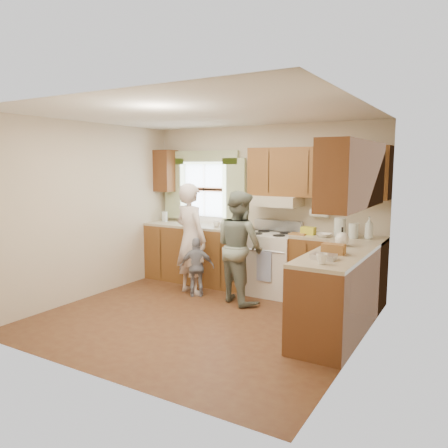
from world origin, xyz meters
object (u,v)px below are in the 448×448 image
Objects in this scene: woman_left at (191,239)px; woman_right at (240,247)px; stove at (271,262)px; child at (197,267)px.

woman_left is 0.81m from woman_right.
woman_left is (-1.03, -0.60, 0.35)m from stove.
woman_right reaches higher than stove.
stove is 0.70m from woman_right.
woman_left reaches higher than child.
woman_right reaches higher than child.
woman_left reaches higher than stove.
woman_left reaches higher than woman_right.
stove is 0.65× the size of woman_left.
stove is 1.24× the size of child.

